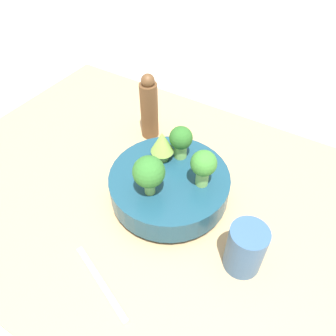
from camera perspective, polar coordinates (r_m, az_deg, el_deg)
The scene contains 10 objects.
ground_plane at distance 0.72m, azimuth -0.02°, elevation -7.33°, with size 6.00×6.00×0.00m, color silver.
table at distance 0.70m, azimuth -0.02°, elevation -6.38°, with size 1.06×0.70×0.04m.
bowl at distance 0.66m, azimuth 0.00°, elevation -2.88°, with size 0.24×0.24×0.07m.
broccoli_floret_front at distance 0.57m, azimuth -3.35°, elevation -0.83°, with size 0.06×0.06×0.08m.
broccoli_floret_right at distance 0.59m, azimuth 6.19°, elevation 0.44°, with size 0.05×0.05×0.08m.
broccoli_floret_back at distance 0.65m, azimuth 2.25°, elevation 4.88°, with size 0.05×0.05×0.07m.
romanesco_piece_far at distance 0.65m, azimuth -1.03°, elevation 4.26°, with size 0.05×0.05×0.07m.
cup at distance 0.58m, azimuth 13.32°, elevation -13.51°, with size 0.06×0.06×0.10m.
pepper_mill at distance 0.79m, azimuth -3.30°, elevation 10.42°, with size 0.04×0.04×0.17m.
fork at distance 0.60m, azimuth -11.77°, elevation -18.86°, with size 0.15×0.07×0.01m.
Camera 1 is at (0.23, -0.37, 0.57)m, focal length 35.00 mm.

